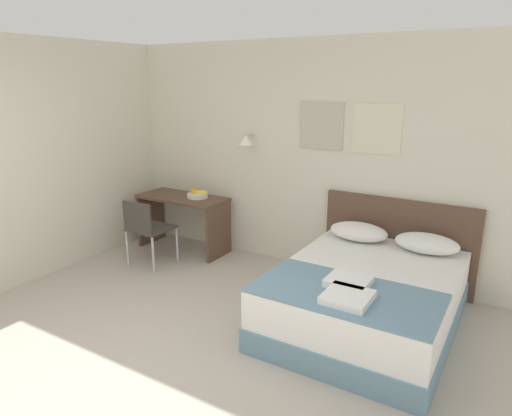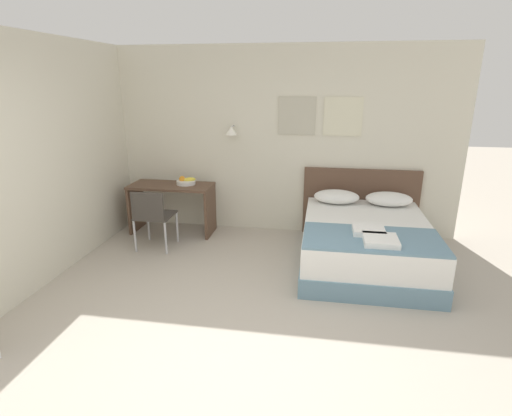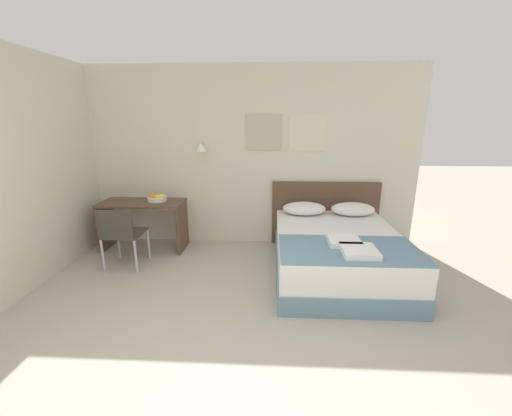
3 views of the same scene
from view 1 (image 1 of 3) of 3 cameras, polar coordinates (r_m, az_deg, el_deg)
name	(u,v)px [view 1 (image 1 of 3)]	position (r m, az deg, el deg)	size (l,w,h in m)	color
ground_plane	(102,396)	(3.72, -18.68, -21.35)	(24.00, 24.00, 0.00)	#B2A899
wall_back	(295,156)	(5.45, 4.84, 6.55)	(5.28, 0.31, 2.65)	beige
bed	(366,298)	(4.36, 13.60, -10.91)	(1.50, 1.95, 0.55)	#66899E
headboard	(397,243)	(5.17, 17.24, -4.23)	(1.62, 0.06, 0.98)	brown
pillow_left	(359,232)	(4.96, 12.70, -2.90)	(0.62, 0.39, 0.18)	white
pillow_right	(427,243)	(4.81, 20.57, -4.16)	(0.62, 0.39, 0.18)	white
throw_blanket	(346,293)	(3.75, 11.15, -10.41)	(1.46, 0.78, 0.02)	#66899E
folded_towel_near_foot	(349,281)	(3.85, 11.49, -8.97)	(0.34, 0.32, 0.06)	white
folded_towel_mid_bed	(348,297)	(3.59, 11.39, -10.87)	(0.35, 0.35, 0.06)	white
desk	(183,212)	(6.09, -9.12, -0.55)	(1.19, 0.54, 0.73)	brown
desk_chair	(145,226)	(5.63, -13.66, -2.25)	(0.47, 0.47, 0.82)	#3D3833
fruit_bowl	(198,195)	(5.93, -7.31, 1.67)	(0.28, 0.27, 0.12)	silver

